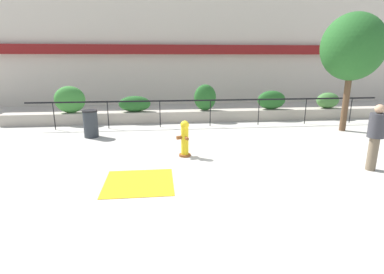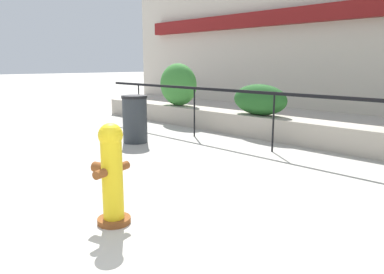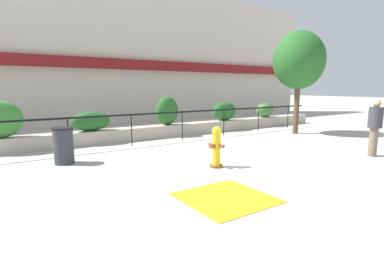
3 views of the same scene
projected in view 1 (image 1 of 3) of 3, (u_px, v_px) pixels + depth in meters
name	position (u px, v px, depth m)	size (l,w,h in m)	color
ground_plane	(240.00, 164.00, 8.25)	(120.00, 120.00, 0.00)	#B2ADA3
building_facade	(192.00, 39.00, 18.76)	(30.00, 1.36, 8.00)	beige
planter_wall_low	(206.00, 116.00, 13.96)	(18.00, 0.70, 0.50)	#ADA393
fence_railing_segment	(210.00, 103.00, 12.71)	(15.00, 0.05, 1.15)	black
hedge_bush_0	(70.00, 100.00, 13.11)	(1.33, 0.69, 1.18)	#387F33
hedge_bush_1	(135.00, 104.00, 13.46)	(1.42, 0.61, 0.71)	#235B23
hedge_bush_2	(205.00, 98.00, 13.74)	(1.02, 0.61, 1.19)	#235B23
hedge_bush_3	(271.00, 100.00, 14.11)	(1.35, 0.58, 0.88)	#235B23
hedge_bush_4	(328.00, 100.00, 14.43)	(1.10, 0.70, 0.75)	#427538
fire_hydrant	(185.00, 138.00, 8.83)	(0.47, 0.48, 1.08)	brown
street_tree	(353.00, 47.00, 11.32)	(2.39, 2.15, 4.51)	brown
pedestrian	(376.00, 133.00, 7.62)	(0.56, 0.56, 1.73)	brown
tactile_warning_pad	(139.00, 182.00, 7.04)	(1.60, 1.60, 0.01)	gold
trash_bin	(91.00, 124.00, 11.02)	(0.55, 0.55, 1.01)	#2D3338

